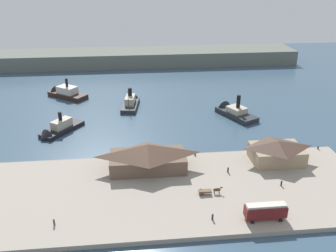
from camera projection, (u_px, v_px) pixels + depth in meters
name	position (u px, v px, depth m)	size (l,w,h in m)	color
ground_plane	(153.00, 153.00, 110.99)	(320.00, 320.00, 0.00)	#385166
quay_promenade	(158.00, 192.00, 90.79)	(110.00, 36.00, 1.20)	#9E9384
seawall_edge	(154.00, 157.00, 107.52)	(110.00, 0.80, 1.00)	gray
ferry_shed_customs_shed	(148.00, 156.00, 98.62)	(21.20, 10.80, 7.55)	brown
ferry_shed_east_terminal	(277.00, 151.00, 102.69)	(14.65, 10.42, 6.49)	#998466
street_tram	(266.00, 210.00, 79.25)	(9.24, 2.83, 4.00)	maroon
horse_cart	(209.00, 191.00, 88.68)	(6.03, 1.37, 1.87)	brown
pedestrian_at_waters_edge	(281.00, 183.00, 92.02)	(0.40, 0.40, 1.62)	#232328
pedestrian_near_cart	(228.00, 170.00, 97.95)	(0.43, 0.43, 1.75)	#232328
pedestrian_walking_west	(213.00, 217.00, 79.69)	(0.42, 0.42, 1.71)	#232328
pedestrian_near_east_shed	(54.00, 222.00, 78.02)	(0.43, 0.43, 1.73)	#3D4C42
mooring_post_east	(318.00, 148.00, 110.56)	(0.44, 0.44, 0.90)	black
mooring_post_center_west	(195.00, 154.00, 106.90)	(0.44, 0.44, 0.90)	black
ferry_departing_north	(57.00, 130.00, 123.24)	(14.99, 17.87, 9.23)	black
ferry_near_quay	(131.00, 102.00, 147.80)	(7.99, 18.07, 10.41)	#23282D
ferry_approaching_west	(64.00, 93.00, 157.95)	(19.50, 16.56, 10.69)	black
ferry_outer_harbor	(232.00, 111.00, 138.81)	(14.41, 19.94, 11.04)	#23282D
far_headland	(141.00, 57.00, 209.14)	(180.00, 24.00, 8.00)	#60665B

